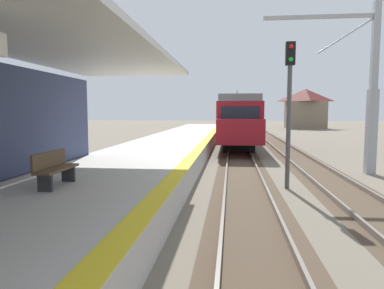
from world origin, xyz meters
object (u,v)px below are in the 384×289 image
rail_signal_post (289,100)px  catenary_pylon_far_side (366,93)px  platform_bench (54,168)px  approaching_train (238,118)px  distant_trackside_house (305,108)px

rail_signal_post → catenary_pylon_far_side: size_ratio=0.69×
rail_signal_post → platform_bench: bearing=-145.1°
approaching_train → catenary_pylon_far_side: catenary_pylon_far_side is taller
platform_bench → distant_trackside_house: (16.44, 51.06, 1.96)m
approaching_train → rail_signal_post: (1.50, -17.38, 1.02)m
approaching_train → rail_signal_post: bearing=-85.1°
catenary_pylon_far_side → distant_trackside_house: 43.51m
catenary_pylon_far_side → distant_trackside_house: size_ratio=1.14×
rail_signal_post → distant_trackside_house: size_ratio=0.79×
approaching_train → catenary_pylon_far_side: 14.95m
catenary_pylon_far_side → platform_bench: catenary_pylon_far_side is taller
rail_signal_post → distant_trackside_house: distant_trackside_house is taller
catenary_pylon_far_side → platform_bench: size_ratio=4.69×
approaching_train → platform_bench: approaching_train is taller
approaching_train → distant_trackside_house: (11.48, 29.18, 1.16)m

